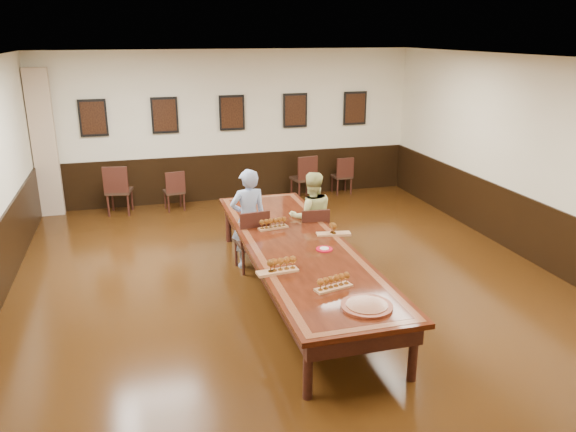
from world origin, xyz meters
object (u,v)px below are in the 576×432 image
object	(u,v)px
chair_man	(251,239)
carved_platter	(367,306)
spare_chair_b	(174,190)
spare_chair_c	(303,177)
person_woman	(311,217)
conference_table	(298,253)
spare_chair_a	(119,189)
spare_chair_d	(342,175)
person_man	(248,219)
chair_woman	(313,235)

from	to	relation	value
chair_man	carved_platter	distance (m)	3.11
spare_chair_b	spare_chair_c	xyz separation A→B (m)	(2.82, 0.07, 0.07)
person_woman	carved_platter	distance (m)	3.16
spare_chair_c	carved_platter	distance (m)	6.68
conference_table	chair_man	bearing A→B (deg)	113.07
spare_chair_c	spare_chair_a	bearing A→B (deg)	-9.49
spare_chair_d	spare_chair_c	bearing A→B (deg)	7.63
conference_table	spare_chair_c	bearing A→B (deg)	72.04
spare_chair_b	person_woman	size ratio (longest dim) A/B	0.58
spare_chair_a	person_man	xyz separation A→B (m)	(1.97, -3.37, 0.28)
spare_chair_c	spare_chair_d	world-z (taller)	spare_chair_c
spare_chair_a	spare_chair_b	xyz separation A→B (m)	(1.08, -0.03, -0.09)
spare_chair_a	spare_chair_b	bearing A→B (deg)	-170.29
chair_man	spare_chair_b	world-z (taller)	chair_man
chair_woman	carved_platter	xyz separation A→B (m)	(-0.39, -3.04, 0.30)
spare_chair_c	carved_platter	bearing A→B (deg)	68.70
spare_chair_a	conference_table	world-z (taller)	spare_chair_a
spare_chair_b	person_woman	distance (m)	3.86
conference_table	carved_platter	xyz separation A→B (m)	(0.17, -2.00, 0.16)
chair_man	conference_table	bearing A→B (deg)	106.75
spare_chair_a	spare_chair_d	xyz separation A→B (m)	(4.87, 0.20, -0.08)
spare_chair_a	spare_chair_c	world-z (taller)	spare_chair_a
spare_chair_b	person_man	world-z (taller)	person_man
spare_chair_d	person_man	bearing A→B (deg)	48.74
chair_man	chair_woman	world-z (taller)	chair_man
carved_platter	spare_chair_d	bearing A→B (deg)	71.26
chair_woman	conference_table	size ratio (longest dim) A/B	0.19
spare_chair_a	spare_chair_c	size ratio (longest dim) A/B	1.04
spare_chair_a	person_woman	bearing A→B (deg)	142.83
spare_chair_a	carved_platter	bearing A→B (deg)	123.02
person_man	conference_table	size ratio (longest dim) A/B	0.32
spare_chair_a	person_man	size ratio (longest dim) A/B	0.65
chair_man	conference_table	distance (m)	1.14
spare_chair_b	chair_woman	bearing A→B (deg)	110.17
person_woman	conference_table	distance (m)	1.28
spare_chair_d	person_woman	size ratio (longest dim) A/B	0.59
chair_man	conference_table	xyz separation A→B (m)	(0.44, -1.04, 0.12)
chair_woman	person_woman	distance (m)	0.28
chair_man	spare_chair_d	xyz separation A→B (m)	(2.89, 3.68, -0.06)
spare_chair_b	conference_table	xyz separation A→B (m)	(1.34, -4.48, 0.19)
chair_man	conference_table	world-z (taller)	chair_man
spare_chair_b	spare_chair_c	bearing A→B (deg)	172.66
chair_man	chair_woman	distance (m)	1.00
chair_woman	spare_chair_b	distance (m)	3.93
spare_chair_b	spare_chair_d	world-z (taller)	spare_chair_d
spare_chair_b	conference_table	size ratio (longest dim) A/B	0.17
spare_chair_a	person_woman	size ratio (longest dim) A/B	0.70
person_woman	carved_platter	world-z (taller)	person_woman
spare_chair_d	person_man	distance (m)	4.62
spare_chair_a	person_woman	world-z (taller)	person_woman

